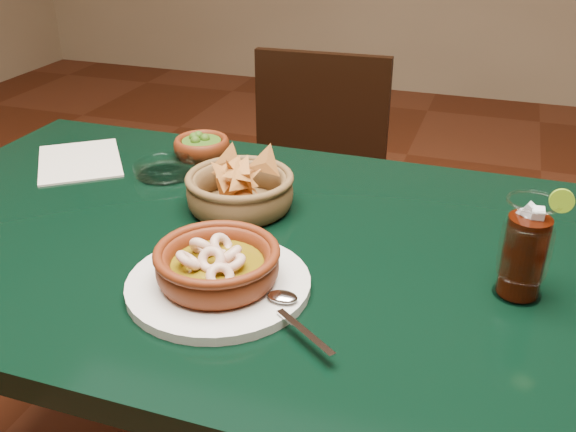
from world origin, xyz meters
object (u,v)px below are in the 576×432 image
(chip_basket, at_px, (240,190))
(dining_chair, at_px, (310,200))
(dining_table, at_px, (216,280))
(shrimp_plate, at_px, (218,269))
(cola_drink, at_px, (525,250))

(chip_basket, bearing_deg, dining_chair, 95.16)
(dining_table, relative_size, shrimp_plate, 3.61)
(shrimp_plate, xyz_separation_m, chip_basket, (-0.07, 0.25, 0.00))
(dining_chair, distance_m, cola_drink, 0.97)
(chip_basket, distance_m, cola_drink, 0.49)
(dining_chair, bearing_deg, shrimp_plate, -81.71)
(shrimp_plate, bearing_deg, cola_drink, 17.05)
(shrimp_plate, height_order, cola_drink, cola_drink)
(dining_table, xyz_separation_m, cola_drink, (0.48, -0.03, 0.17))
(shrimp_plate, relative_size, chip_basket, 1.50)
(dining_table, xyz_separation_m, chip_basket, (0.01, 0.09, 0.13))
(dining_chair, distance_m, chip_basket, 0.69)
(chip_basket, bearing_deg, dining_table, -97.47)
(dining_chair, bearing_deg, chip_basket, -84.84)
(chip_basket, xyz_separation_m, cola_drink, (0.47, -0.12, 0.04))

